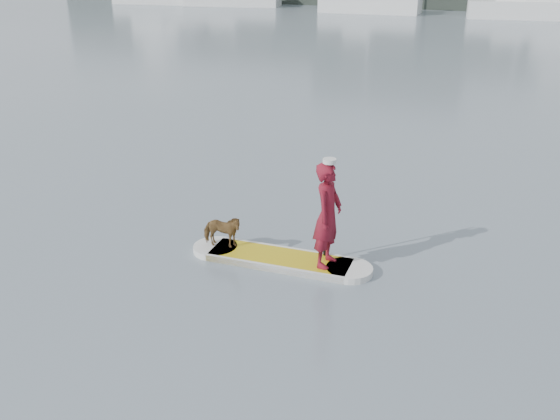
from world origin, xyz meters
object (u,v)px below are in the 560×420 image
at_px(dog, 222,231).
at_px(sailboat_d, 521,7).
at_px(paddleboard, 280,259).
at_px(paddler, 328,215).
at_px(sailboat_c, 369,2).

xyz_separation_m(dog, sailboat_d, (2.03, 43.07, 0.39)).
height_order(paddleboard, sailboat_d, sailboat_d).
relative_size(paddleboard, paddler, 1.81).
height_order(paddleboard, paddler, paddler).
distance_m(paddler, sailboat_d, 42.94).
bearing_deg(sailboat_c, dog, -80.85).
bearing_deg(paddler, paddleboard, 95.26).
bearing_deg(sailboat_d, paddler, -100.22).
relative_size(dog, sailboat_d, 0.06).
relative_size(paddler, sailboat_d, 0.16).
bearing_deg(sailboat_c, paddler, -78.36).
relative_size(paddleboard, dog, 4.46).
xyz_separation_m(paddler, sailboat_d, (0.08, 42.94, -0.21)).
distance_m(sailboat_c, sailboat_d, 11.66).
height_order(dog, sailboat_c, sailboat_c).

